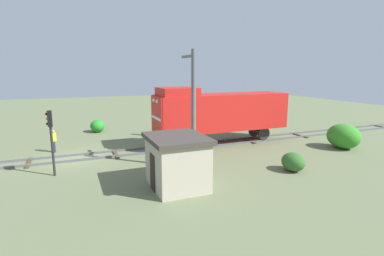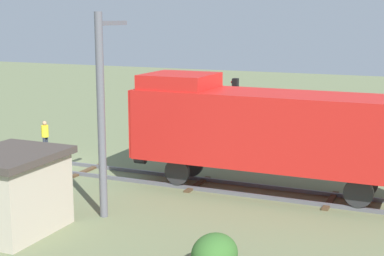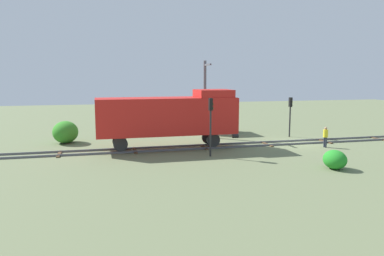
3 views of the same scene
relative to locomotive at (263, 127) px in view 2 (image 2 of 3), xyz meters
The scene contains 9 objects.
ground_plane 11.64m from the locomotive, 90.00° to the right, with size 101.61×101.61×0.00m, color #66704C.
railway_track 11.62m from the locomotive, 90.00° to the right, with size 2.40×67.74×0.16m.
locomotive is the anchor object (origin of this frame).
traffic_signal_mid 4.17m from the locomotive, 144.76° to the right, with size 0.32×0.34×4.29m.
worker_near_track 12.98m from the locomotive, 100.76° to the right, with size 0.38×0.38×1.70m.
catenary_mast 6.70m from the locomotive, 41.71° to the right, with size 1.94×0.28×7.29m.
relay_hut 9.94m from the locomotive, 40.35° to the right, with size 3.50×2.90×2.74m.
bush_mid 8.19m from the locomotive, ahead, with size 1.57×1.28×1.14m, color #325F26.
bush_far 12.84m from the locomotive, 135.01° to the right, with size 1.67×1.37×1.22m, color #248B26.
Camera 2 is at (22.31, 17.97, 7.16)m, focal length 55.00 mm.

